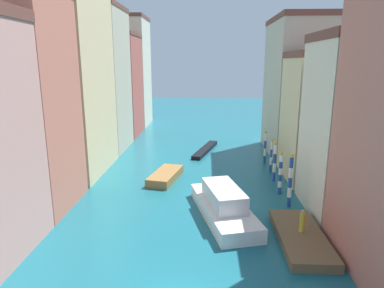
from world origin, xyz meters
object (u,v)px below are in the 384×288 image
object	(u,v)px
waterfront_dock	(301,237)
motorboat_0	(166,176)
mooring_pole_1	(280,172)
mooring_pole_3	(271,156)
mooring_pole_0	(290,180)
gondola_black	(205,150)
mooring_pole_4	(265,147)
person_on_dock	(302,221)
vaporetto_white	(223,205)
mooring_pole_2	(275,161)

from	to	relation	value
waterfront_dock	motorboat_0	xyz separation A→B (m)	(-10.70, 12.08, 0.11)
waterfront_dock	motorboat_0	distance (m)	16.13
mooring_pole_1	mooring_pole_3	xyz separation A→B (m)	(0.29, 6.23, -0.15)
mooring_pole_0	gondola_black	bearing A→B (deg)	111.57
waterfront_dock	mooring_pole_3	distance (m)	15.09
gondola_black	mooring_pole_3	bearing A→B (deg)	-50.66
gondola_black	motorboat_0	world-z (taller)	motorboat_0
mooring_pole_3	gondola_black	xyz separation A→B (m)	(-7.25, 8.85, -1.67)
mooring_pole_3	mooring_pole_4	distance (m)	3.49
person_on_dock	mooring_pole_3	size ratio (longest dim) A/B	0.42
mooring_pole_0	gondola_black	xyz separation A→B (m)	(-7.14, 18.07, -2.12)
mooring_pole_1	vaporetto_white	xyz separation A→B (m)	(-5.44, -5.09, -1.12)
person_on_dock	mooring_pole_2	distance (m)	11.98
mooring_pole_1	mooring_pole_2	distance (m)	3.41
waterfront_dock	motorboat_0	world-z (taller)	motorboat_0
person_on_dock	mooring_pole_1	xyz separation A→B (m)	(0.24, 8.55, 0.71)
waterfront_dock	mooring_pole_0	bearing A→B (deg)	84.94
mooring_pole_2	vaporetto_white	distance (m)	10.22
mooring_pole_4	gondola_black	xyz separation A→B (m)	(-7.16, 5.36, -1.81)
gondola_black	person_on_dock	bearing A→B (deg)	-74.13
person_on_dock	gondola_black	size ratio (longest dim) A/B	0.17
mooring_pole_1	mooring_pole_4	world-z (taller)	mooring_pole_1
mooring_pole_2	person_on_dock	bearing A→B (deg)	-91.74
mooring_pole_2	motorboat_0	size ratio (longest dim) A/B	0.69
mooring_pole_3	vaporetto_white	world-z (taller)	mooring_pole_3
waterfront_dock	gondola_black	size ratio (longest dim) A/B	0.82
person_on_dock	mooring_pole_4	size ratio (longest dim) A/B	0.39
person_on_dock	vaporetto_white	world-z (taller)	vaporetto_white
mooring_pole_0	person_on_dock	bearing A→B (deg)	-94.34
mooring_pole_3	mooring_pole_2	bearing A→B (deg)	-93.48
person_on_dock	mooring_pole_4	bearing A→B (deg)	88.60
mooring_pole_2	mooring_pole_4	xyz separation A→B (m)	(0.08, 6.32, -0.08)
mooring_pole_2	mooring_pole_4	world-z (taller)	mooring_pole_2
mooring_pole_1	mooring_pole_4	size ratio (longest dim) A/B	1.00
mooring_pole_0	gondola_black	distance (m)	19.54
mooring_pole_0	mooring_pole_3	world-z (taller)	mooring_pole_0
waterfront_dock	vaporetto_white	size ratio (longest dim) A/B	0.75
person_on_dock	mooring_pole_3	xyz separation A→B (m)	(0.53, 14.78, 0.56)
person_on_dock	motorboat_0	distance (m)	16.07
waterfront_dock	mooring_pole_4	xyz separation A→B (m)	(0.53, 18.48, 1.74)
gondola_black	vaporetto_white	bearing A→B (deg)	-85.68
mooring_pole_0	mooring_pole_1	distance (m)	3.00
vaporetto_white	motorboat_0	distance (m)	10.12
person_on_dock	gondola_black	xyz separation A→B (m)	(-6.72, 23.63, -1.11)
mooring_pole_1	mooring_pole_4	xyz separation A→B (m)	(0.20, 9.72, -0.01)
mooring_pole_2	motorboat_0	xyz separation A→B (m)	(-11.15, -0.08, -1.71)
gondola_black	waterfront_dock	bearing A→B (deg)	-74.46
mooring_pole_2	vaporetto_white	bearing A→B (deg)	-123.19
person_on_dock	vaporetto_white	size ratio (longest dim) A/B	0.16
person_on_dock	motorboat_0	world-z (taller)	person_on_dock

